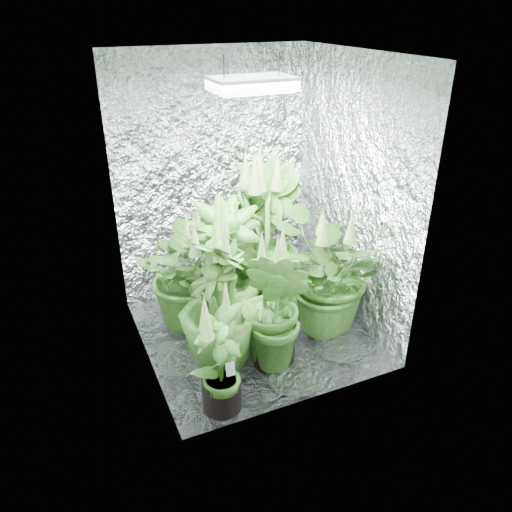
{
  "coord_description": "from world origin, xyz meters",
  "views": [
    {
      "loc": [
        -1.26,
        -2.89,
        2.26
      ],
      "look_at": [
        0.03,
        0.0,
        0.66
      ],
      "focal_mm": 35.0,
      "sensor_mm": 36.0,
      "label": 1
    }
  ],
  "objects": [
    {
      "name": "plant_b",
      "position": [
        0.28,
        0.59,
        0.6
      ],
      "size": [
        0.84,
        0.84,
        1.28
      ],
      "rotation": [
        0.0,
        0.0,
        1.08
      ],
      "color": "black",
      "rests_on": "ground"
    },
    {
      "name": "plant_g",
      "position": [
        -0.01,
        -0.39,
        0.45
      ],
      "size": [
        0.64,
        0.64,
        1.0
      ],
      "rotation": [
        0.0,
        0.0,
        5.08
      ],
      "color": "black",
      "rests_on": "ground"
    },
    {
      "name": "plant_c",
      "position": [
        0.22,
        0.3,
        0.6
      ],
      "size": [
        0.76,
        0.76,
        1.29
      ],
      "rotation": [
        0.0,
        0.0,
        1.38
      ],
      "color": "black",
      "rests_on": "ground"
    },
    {
      "name": "ground",
      "position": [
        0.0,
        0.0,
        0.0
      ],
      "size": [
        1.6,
        1.6,
        0.0
      ],
      "primitive_type": "plane",
      "color": "silver",
      "rests_on": "ground"
    },
    {
      "name": "walls",
      "position": [
        0.0,
        0.0,
        1.0
      ],
      "size": [
        1.62,
        1.62,
        2.0
      ],
      "color": "silver",
      "rests_on": "ground"
    },
    {
      "name": "circulation_fan",
      "position": [
        0.6,
        0.62,
        0.15
      ],
      "size": [
        0.16,
        0.31,
        0.36
      ],
      "rotation": [
        0.0,
        0.0,
        0.17
      ],
      "color": "black",
      "rests_on": "ground"
    },
    {
      "name": "plant_f",
      "position": [
        -0.49,
        -0.64,
        0.37
      ],
      "size": [
        0.5,
        0.5,
        0.82
      ],
      "rotation": [
        0.0,
        0.0,
        4.36
      ],
      "color": "black",
      "rests_on": "ground"
    },
    {
      "name": "grow_lamp",
      "position": [
        0.0,
        0.0,
        1.83
      ],
      "size": [
        0.5,
        0.3,
        0.22
      ],
      "color": "gray",
      "rests_on": "ceiling"
    },
    {
      "name": "plant_d",
      "position": [
        -0.35,
        -0.23,
        0.49
      ],
      "size": [
        0.75,
        0.75,
        1.06
      ],
      "rotation": [
        0.0,
        0.0,
        2.15
      ],
      "color": "black",
      "rests_on": "ground"
    },
    {
      "name": "plant_h",
      "position": [
        -0.18,
        0.13,
        0.51
      ],
      "size": [
        0.68,
        0.68,
        1.1
      ],
      "rotation": [
        0.0,
        0.0,
        6.03
      ],
      "color": "black",
      "rests_on": "ground"
    },
    {
      "name": "ceiling",
      "position": [
        0.0,
        0.0,
        2.0
      ],
      "size": [
        1.6,
        1.6,
        0.01
      ],
      "primitive_type": "cube",
      "color": "silver",
      "rests_on": "walls"
    },
    {
      "name": "plant_e",
      "position": [
        0.53,
        -0.19,
        0.48
      ],
      "size": [
        1.12,
        1.12,
        1.01
      ],
      "rotation": [
        0.0,
        0.0,
        3.64
      ],
      "color": "black",
      "rests_on": "ground"
    },
    {
      "name": "plant_a",
      "position": [
        -0.38,
        0.32,
        0.45
      ],
      "size": [
        0.88,
        0.88,
        0.96
      ],
      "rotation": [
        0.0,
        0.0,
        6.14
      ],
      "color": "black",
      "rests_on": "ground"
    },
    {
      "name": "plant_label",
      "position": [
        -0.44,
        -0.67,
        0.3
      ],
      "size": [
        0.06,
        0.03,
        0.09
      ],
      "primitive_type": "cube",
      "rotation": [
        -0.21,
        0.0,
        -0.06
      ],
      "color": "white",
      "rests_on": "plant_f"
    }
  ]
}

